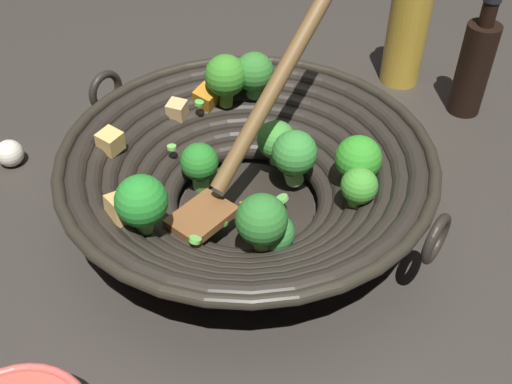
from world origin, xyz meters
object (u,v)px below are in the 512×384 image
at_px(wok, 248,172).
at_px(cooking_oil_bottle, 407,32).
at_px(garlic_bulb, 10,153).
at_px(soy_sauce_bottle, 474,66).

distance_m(wok, cooking_oil_bottle, 0.39).
height_order(wok, garlic_bulb, wok).
bearing_deg(wok, garlic_bulb, 128.48).
xyz_separation_m(cooking_oil_bottle, garlic_bulb, (-0.57, 0.15, -0.06)).
xyz_separation_m(wok, garlic_bulb, (-0.20, 0.26, -0.04)).
height_order(soy_sauce_bottle, garlic_bulb, soy_sauce_bottle).
height_order(cooking_oil_bottle, garlic_bulb, cooking_oil_bottle).
relative_size(soy_sauce_bottle, garlic_bulb, 5.11).
bearing_deg(cooking_oil_bottle, wok, -163.61).
bearing_deg(soy_sauce_bottle, cooking_oil_bottle, 97.77).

